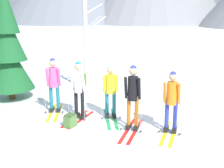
% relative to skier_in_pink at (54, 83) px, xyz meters
% --- Properties ---
extents(ground_plane, '(400.00, 400.00, 0.00)m').
position_rel_skier_in_pink_xyz_m(ground_plane, '(1.71, -0.05, -0.97)').
color(ground_plane, white).
extents(skier_in_pink, '(0.95, 1.64, 1.76)m').
position_rel_skier_in_pink_xyz_m(skier_in_pink, '(0.00, 0.00, 0.00)').
color(skier_in_pink, yellow).
rests_on(skier_in_pink, ground).
extents(skier_in_white, '(0.61, 1.56, 1.76)m').
position_rel_skier_in_pink_xyz_m(skier_in_white, '(1.00, -0.20, 0.03)').
color(skier_in_white, red).
rests_on(skier_in_white, ground).
extents(skier_in_yellow, '(1.07, 1.71, 1.63)m').
position_rel_skier_in_pink_xyz_m(skier_in_yellow, '(1.85, 0.19, -0.10)').
color(skier_in_yellow, green).
rests_on(skier_in_yellow, ground).
extents(skier_in_black, '(0.61, 1.76, 1.81)m').
position_rel_skier_in_pink_xyz_m(skier_in_black, '(2.76, -0.46, 0.03)').
color(skier_in_black, red).
rests_on(skier_in_black, ground).
extents(skier_in_orange, '(0.61, 1.68, 1.68)m').
position_rel_skier_in_pink_xyz_m(skier_in_orange, '(3.76, -0.23, -0.03)').
color(skier_in_orange, yellow).
rests_on(skier_in_orange, ground).
extents(pine_tree_near, '(1.69, 1.69, 4.08)m').
position_rel_skier_in_pink_xyz_m(pine_tree_near, '(-2.25, 0.66, 0.89)').
color(pine_tree_near, '#51381E').
rests_on(pine_tree_near, ground).
extents(birch_tree_tall, '(0.81, 0.85, 4.59)m').
position_rel_skier_in_pink_xyz_m(birch_tree_tall, '(-0.22, 2.78, 1.36)').
color(birch_tree_tall, silver).
rests_on(birch_tree_tall, ground).
extents(backpack_on_snow_front, '(0.29, 0.35, 0.38)m').
position_rel_skier_in_pink_xyz_m(backpack_on_snow_front, '(1.07, -0.90, -0.79)').
color(backpack_on_snow_front, '#4C7238').
rests_on(backpack_on_snow_front, ground).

